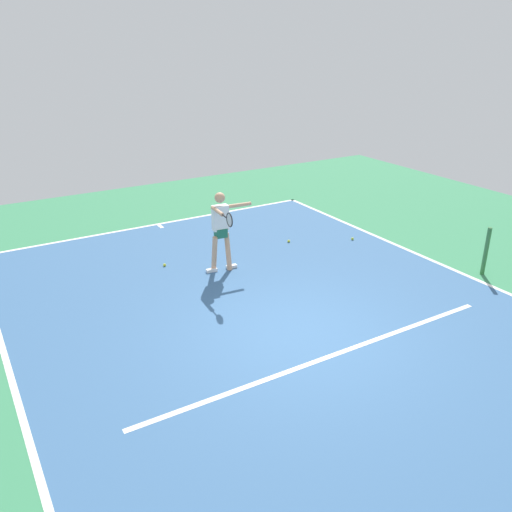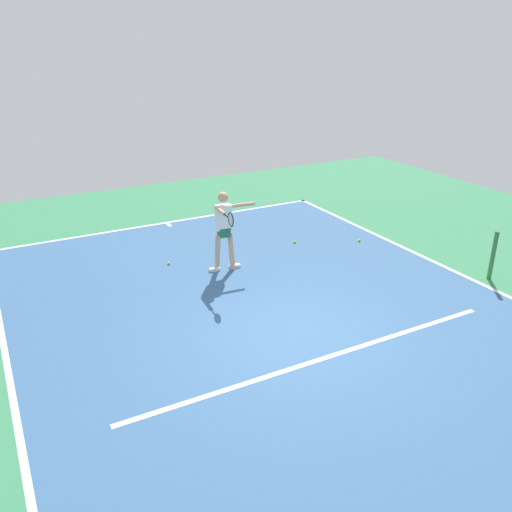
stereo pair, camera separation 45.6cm
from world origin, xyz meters
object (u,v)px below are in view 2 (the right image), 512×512
(tennis_ball_far_corner, at_px, (295,242))
(tennis_ball_near_player, at_px, (359,240))
(tennis_player, at_px, (225,226))
(tennis_ball_centre_court, at_px, (169,263))
(net_post, at_px, (493,256))

(tennis_ball_far_corner, relative_size, tennis_ball_near_player, 1.00)
(tennis_player, height_order, tennis_ball_near_player, tennis_player)
(tennis_player, xyz_separation_m, tennis_ball_centre_court, (1.02, -0.87, -0.99))
(net_post, relative_size, tennis_player, 0.60)
(net_post, relative_size, tennis_ball_near_player, 16.21)
(tennis_ball_far_corner, relative_size, tennis_ball_centre_court, 1.00)
(tennis_player, distance_m, tennis_ball_centre_court, 1.67)
(tennis_ball_far_corner, bearing_deg, net_post, 124.14)
(tennis_ball_near_player, bearing_deg, net_post, 109.04)
(tennis_ball_far_corner, bearing_deg, tennis_ball_centre_court, -3.54)
(tennis_player, bearing_deg, tennis_ball_far_corner, -158.18)
(tennis_ball_near_player, bearing_deg, tennis_ball_centre_court, -10.71)
(net_post, height_order, tennis_ball_far_corner, net_post)
(net_post, distance_m, tennis_ball_near_player, 3.27)
(tennis_ball_far_corner, height_order, tennis_ball_near_player, same)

